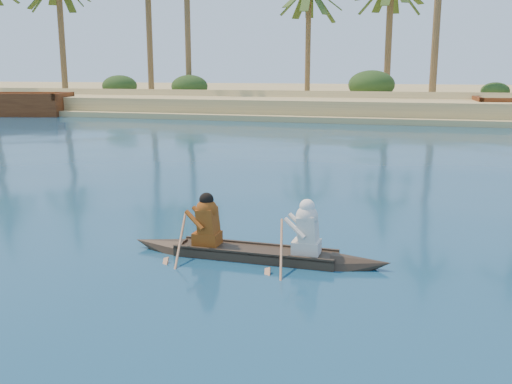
% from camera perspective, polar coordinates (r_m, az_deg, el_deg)
% --- Properties ---
extents(ground, '(160.00, 160.00, 0.00)m').
position_cam_1_polar(ground, '(13.56, 22.73, -2.55)').
color(ground, '#0B324C').
rests_on(ground, ground).
extents(sandy_embankment, '(150.00, 51.00, 1.50)m').
position_cam_1_polar(sandy_embankment, '(60.05, 18.07, 8.91)').
color(sandy_embankment, '#D7C079').
rests_on(sandy_embankment, ground).
extents(palm_grove, '(110.00, 14.00, 16.00)m').
position_cam_1_polar(palm_grove, '(48.35, 19.03, 17.11)').
color(palm_grove, '#37551E').
rests_on(palm_grove, ground).
extents(shrub_cluster, '(100.00, 6.00, 2.40)m').
position_cam_1_polar(shrub_cluster, '(44.65, 18.61, 8.86)').
color(shrub_cluster, '#1E3B15').
rests_on(shrub_cluster, ground).
extents(canoe, '(4.63, 0.64, 1.28)m').
position_cam_1_polar(canoe, '(9.91, -0.05, -5.29)').
color(canoe, '#31251B').
rests_on(canoe, ground).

